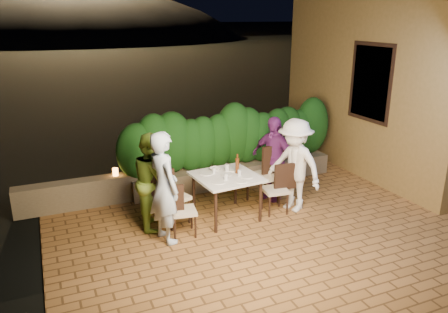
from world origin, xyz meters
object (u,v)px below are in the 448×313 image
chair_right_back (263,175)px  diner_purple (273,158)px  dining_table (226,196)px  diner_green (153,181)px  beer_bottle (237,164)px  chair_right_front (275,189)px  chair_left_front (183,210)px  bowl (215,169)px  diner_blue (164,187)px  diner_white (295,165)px  chair_left_back (173,196)px  parapet_lamp (115,172)px

chair_right_back → diner_purple: bearing=-166.7°
dining_table → diner_green: 1.27m
beer_bottle → chair_right_front: (0.63, -0.19, -0.48)m
beer_bottle → chair_left_front: size_ratio=0.40×
dining_table → bowl: size_ratio=5.52×
dining_table → beer_bottle: bearing=10.1°
bowl → chair_right_front: size_ratio=0.21×
bowl → beer_bottle: bearing=-44.2°
dining_table → beer_bottle: beer_bottle is taller
diner_blue → diner_white: bearing=-98.1°
chair_left_back → diner_green: diner_green is taller
chair_left_back → diner_purple: bearing=-10.3°
beer_bottle → chair_right_back: size_ratio=0.32×
diner_white → chair_left_front: bearing=-107.8°
parapet_lamp → bowl: bearing=-35.9°
beer_bottle → diner_green: bearing=174.0°
chair_right_back → diner_blue: diner_blue is taller
beer_bottle → diner_white: bearing=-11.9°
dining_table → chair_right_back: chair_right_back is taller
chair_left_front → diner_white: bearing=12.7°
dining_table → diner_blue: (-1.15, -0.35, 0.48)m
chair_right_front → diner_white: size_ratio=0.53×
chair_right_back → diner_white: bearing=116.6°
beer_bottle → chair_right_front: beer_bottle is taller
chair_left_back → diner_blue: bearing=-137.1°
beer_bottle → chair_left_back: 1.18m
parapet_lamp → chair_right_back: bearing=-24.0°
chair_right_front → diner_purple: (0.26, 0.56, 0.35)m
dining_table → parapet_lamp: (-1.58, 1.41, 0.20)m
chair_left_back → chair_right_back: bearing=-12.3°
beer_bottle → diner_blue: diner_blue is taller
chair_left_back → parapet_lamp: bearing=101.4°
dining_table → chair_left_back: bearing=170.2°
dining_table → chair_right_front: size_ratio=1.15×
beer_bottle → bowl: size_ratio=1.85×
chair_left_front → diner_purple: size_ratio=0.54×
beer_bottle → diner_green: size_ratio=0.22×
chair_left_front → parapet_lamp: size_ratio=5.97×
beer_bottle → diner_blue: bearing=-164.1°
diner_blue → diner_green: (-0.03, 0.54, -0.08)m
beer_bottle → chair_right_back: beer_bottle is taller
chair_right_front → diner_green: diner_green is taller
diner_purple → parapet_lamp: size_ratio=11.15×
diner_green → diner_blue: bearing=-165.4°
chair_right_back → diner_green: size_ratio=0.67×
diner_white → parapet_lamp: size_ratio=11.64×
dining_table → chair_right_back: 0.93m
chair_left_front → diner_white: (2.06, 0.13, 0.40)m
dining_table → parapet_lamp: bearing=138.3°
beer_bottle → chair_left_back: beer_bottle is taller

